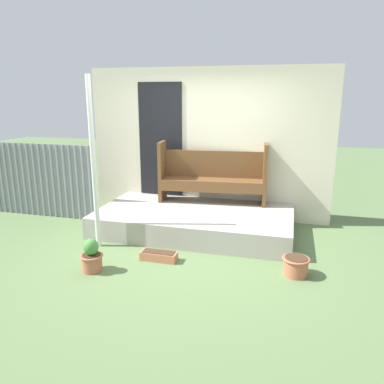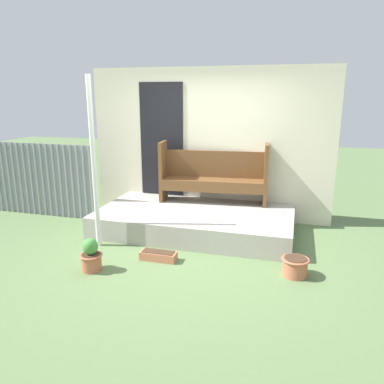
{
  "view_description": "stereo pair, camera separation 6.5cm",
  "coord_description": "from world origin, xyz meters",
  "px_view_note": "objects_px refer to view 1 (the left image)",
  "views": [
    {
      "loc": [
        1.38,
        -4.7,
        2.15
      ],
      "look_at": [
        0.04,
        0.29,
        0.79
      ],
      "focal_mm": 35.0,
      "sensor_mm": 36.0,
      "label": 1
    },
    {
      "loc": [
        1.45,
        -4.68,
        2.15
      ],
      "look_at": [
        0.04,
        0.29,
        0.79
      ],
      "focal_mm": 35.0,
      "sensor_mm": 36.0,
      "label": 2
    }
  ],
  "objects_px": {
    "support_post": "(94,165)",
    "flower_pot_middle": "(296,265)",
    "flower_pot_left": "(92,257)",
    "planter_box_rect": "(159,256)",
    "bench": "(213,173)"
  },
  "relations": [
    {
      "from": "support_post",
      "to": "flower_pot_middle",
      "type": "distance_m",
      "value": 2.99
    },
    {
      "from": "support_post",
      "to": "flower_pot_left",
      "type": "bearing_deg",
      "value": -66.95
    },
    {
      "from": "flower_pot_left",
      "to": "flower_pot_middle",
      "type": "xyz_separation_m",
      "value": [
        2.46,
        0.54,
        -0.06
      ]
    },
    {
      "from": "flower_pot_left",
      "to": "planter_box_rect",
      "type": "xyz_separation_m",
      "value": [
        0.7,
        0.51,
        -0.13
      ]
    },
    {
      "from": "support_post",
      "to": "bench",
      "type": "bearing_deg",
      "value": 48.54
    },
    {
      "from": "flower_pot_left",
      "to": "flower_pot_middle",
      "type": "relative_size",
      "value": 1.27
    },
    {
      "from": "support_post",
      "to": "flower_pot_left",
      "type": "xyz_separation_m",
      "value": [
        0.32,
        -0.75,
        -1.02
      ]
    },
    {
      "from": "bench",
      "to": "flower_pot_left",
      "type": "xyz_separation_m",
      "value": [
        -1.04,
        -2.29,
        -0.66
      ]
    },
    {
      "from": "planter_box_rect",
      "to": "flower_pot_middle",
      "type": "bearing_deg",
      "value": 0.95
    },
    {
      "from": "bench",
      "to": "flower_pot_middle",
      "type": "relative_size",
      "value": 5.47
    },
    {
      "from": "bench",
      "to": "flower_pot_left",
      "type": "relative_size",
      "value": 4.31
    },
    {
      "from": "flower_pot_left",
      "to": "planter_box_rect",
      "type": "relative_size",
      "value": 0.87
    },
    {
      "from": "support_post",
      "to": "bench",
      "type": "xyz_separation_m",
      "value": [
        1.36,
        1.54,
        -0.36
      ]
    },
    {
      "from": "flower_pot_left",
      "to": "support_post",
      "type": "bearing_deg",
      "value": 113.05
    },
    {
      "from": "support_post",
      "to": "flower_pot_left",
      "type": "height_order",
      "value": "support_post"
    }
  ]
}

